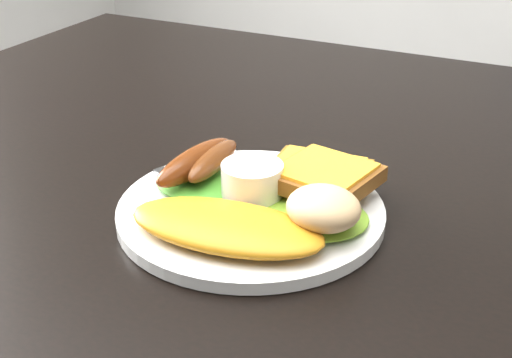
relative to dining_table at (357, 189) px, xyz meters
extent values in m
cube|color=black|center=(0.00, 0.00, 0.00)|extent=(1.20, 0.80, 0.04)
cylinder|color=white|center=(-0.05, -0.13, 0.03)|extent=(0.23, 0.23, 0.01)
ellipsoid|color=#399123|center=(-0.11, -0.12, 0.04)|extent=(0.09, 0.08, 0.01)
ellipsoid|color=#5C9624|center=(0.01, -0.13, 0.04)|extent=(0.11, 0.10, 0.01)
ellipsoid|color=orange|center=(-0.05, -0.18, 0.04)|extent=(0.16, 0.09, 0.02)
ellipsoid|color=brown|center=(-0.12, -0.11, 0.05)|extent=(0.04, 0.11, 0.03)
ellipsoid|color=brown|center=(-0.10, -0.10, 0.05)|extent=(0.02, 0.09, 0.02)
cylinder|color=white|center=(-0.06, -0.12, 0.05)|extent=(0.06, 0.06, 0.03)
cube|color=olive|center=(-0.02, -0.07, 0.04)|extent=(0.09, 0.09, 0.01)
cube|color=olive|center=(0.00, -0.09, 0.05)|extent=(0.09, 0.09, 0.01)
ellipsoid|color=beige|center=(0.02, -0.15, 0.06)|extent=(0.07, 0.07, 0.03)
cube|color=#ADAFB7|center=(-0.09, -0.13, 0.03)|extent=(0.14, 0.06, 0.00)
camera|label=1|loc=(0.18, -0.60, 0.32)|focal=50.00mm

